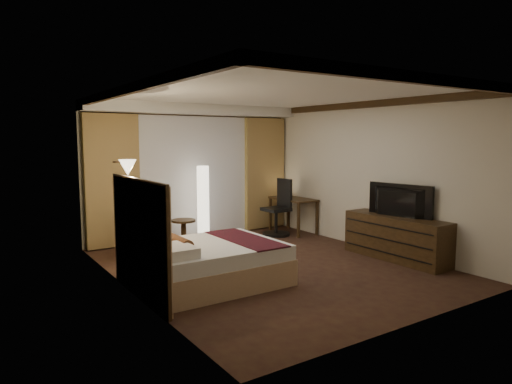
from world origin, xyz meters
TOP-DOWN VIEW (x-y plane):
  - floor at (0.00, 0.00)m, footprint 4.50×5.50m
  - ceiling at (0.00, 0.00)m, footprint 4.50×5.50m
  - back_wall at (0.00, 2.75)m, footprint 4.50×0.02m
  - left_wall at (-2.25, 0.00)m, footprint 0.02×5.50m
  - right_wall at (2.25, 0.00)m, footprint 0.02×5.50m
  - crown_molding at (0.00, 0.00)m, footprint 4.50×5.50m
  - soffit at (0.00, 2.50)m, footprint 4.50×0.50m
  - curtain_sheer at (0.00, 2.67)m, footprint 2.48×0.04m
  - curtain_left_drape at (-1.70, 2.61)m, footprint 1.00×0.14m
  - curtain_right_drape at (1.70, 2.61)m, footprint 1.00×0.14m
  - wall_sconce at (-2.09, 0.50)m, footprint 0.24×0.24m
  - bed at (-1.22, -0.26)m, footprint 1.94×1.51m
  - headboard at (-2.20, -0.26)m, footprint 0.12×1.81m
  - armchair at (-1.45, 1.63)m, footprint 0.96×0.95m
  - side_table at (-0.55, 2.06)m, footprint 0.45×0.45m
  - floor_lamp at (-0.03, 2.25)m, footprint 0.32×0.32m
  - desk at (1.95, 1.88)m, footprint 0.55×1.09m
  - desk_lamp at (1.95, 2.27)m, footprint 0.18×0.18m
  - office_chair at (1.46, 1.83)m, footprint 0.59×0.59m
  - dresser at (2.00, -0.84)m, footprint 0.50×1.88m
  - television at (1.97, -0.84)m, footprint 0.83×1.25m

SIDE VIEW (x-z plane):
  - floor at x=0.00m, z-range -0.01..0.01m
  - side_table at x=-0.55m, z-range 0.00..0.50m
  - bed at x=-1.22m, z-range 0.00..0.57m
  - armchair at x=-1.45m, z-range 0.00..0.73m
  - dresser at x=2.00m, z-range 0.00..0.73m
  - desk at x=1.95m, z-range 0.00..0.75m
  - office_chair at x=1.46m, z-range 0.00..1.19m
  - headboard at x=-2.20m, z-range 0.00..1.50m
  - floor_lamp at x=-0.03m, z-range 0.00..1.50m
  - desk_lamp at x=1.95m, z-range 0.75..1.09m
  - television at x=1.97m, z-range 0.99..1.14m
  - curtain_sheer at x=0.00m, z-range 0.02..2.48m
  - curtain_left_drape at x=-1.70m, z-range 0.02..2.48m
  - curtain_right_drape at x=1.70m, z-range 0.02..2.48m
  - back_wall at x=0.00m, z-range 0.00..2.70m
  - left_wall at x=-2.25m, z-range 0.00..2.70m
  - right_wall at x=2.25m, z-range 0.00..2.70m
  - wall_sconce at x=-2.09m, z-range 1.50..1.74m
  - soffit at x=0.00m, z-range 2.50..2.70m
  - crown_molding at x=0.00m, z-range 2.58..2.70m
  - ceiling at x=0.00m, z-range 2.70..2.71m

